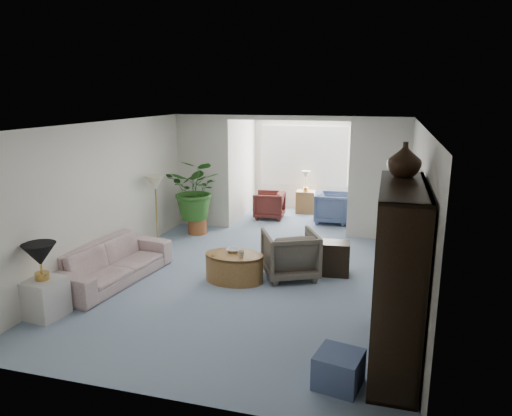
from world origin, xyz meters
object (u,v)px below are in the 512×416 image
(sunroom_table, at_px, (305,202))
(coffee_bowl, at_px, (233,250))
(entertainment_cabinet, at_px, (397,276))
(floor_lamp, at_px, (155,183))
(sofa, at_px, (113,262))
(plant_pot, at_px, (197,226))
(table_lamp, at_px, (40,255))
(coffee_cup, at_px, (241,254))
(wingback_chair, at_px, (290,254))
(side_table_dark, at_px, (335,258))
(end_table, at_px, (45,298))
(sunroom_chair_blue, at_px, (332,208))
(coffee_table, at_px, (234,267))
(ottoman, at_px, (339,369))
(sunroom_chair_maroon, at_px, (269,205))
(framed_picture, at_px, (418,188))
(cabinet_urn, at_px, (405,160))

(sunroom_table, bearing_deg, coffee_bowl, -94.72)
(entertainment_cabinet, bearing_deg, floor_lamp, 145.50)
(sofa, xyz_separation_m, entertainment_cabinet, (4.32, -1.19, 0.70))
(plant_pot, bearing_deg, sunroom_table, 51.51)
(table_lamp, relative_size, coffee_cup, 4.02)
(wingback_chair, xyz_separation_m, side_table_dark, (0.70, 0.30, -0.11))
(end_table, relative_size, sunroom_chair_blue, 0.68)
(coffee_table, distance_m, sunroom_table, 4.74)
(ottoman, bearing_deg, side_table_dark, 97.13)
(sofa, height_order, entertainment_cabinet, entertainment_cabinet)
(coffee_table, height_order, entertainment_cabinet, entertainment_cabinet)
(end_table, height_order, sunroom_chair_blue, sunroom_chair_blue)
(floor_lamp, xyz_separation_m, plant_pot, (0.47, 0.92, -1.09))
(floor_lamp, xyz_separation_m, entertainment_cabinet, (4.51, -3.10, -0.24))
(sofa, relative_size, coffee_bowl, 10.01)
(plant_pot, bearing_deg, table_lamp, -96.55)
(table_lamp, distance_m, coffee_cup, 2.87)
(ottoman, xyz_separation_m, sunroom_chair_maroon, (-2.33, 6.36, 0.14))
(end_table, bearing_deg, coffee_table, 42.14)
(table_lamp, xyz_separation_m, entertainment_cabinet, (4.52, 0.16, 0.13))
(table_lamp, xyz_separation_m, plant_pot, (0.48, 4.18, -0.72))
(coffee_table, bearing_deg, sunroom_chair_maroon, 96.00)
(sunroom_table, bearing_deg, plant_pot, -128.49)
(framed_picture, bearing_deg, sofa, -175.64)
(floor_lamp, bearing_deg, sofa, -84.30)
(coffee_table, relative_size, coffee_cup, 8.68)
(framed_picture, relative_size, ottoman, 1.11)
(coffee_bowl, relative_size, plant_pot, 0.54)
(sofa, relative_size, sunroom_table, 3.84)
(entertainment_cabinet, xyz_separation_m, cabinet_urn, (0.00, 0.50, 1.21))
(floor_lamp, height_order, coffee_table, floor_lamp)
(cabinet_urn, height_order, sunroom_chair_blue, cabinet_urn)
(end_table, bearing_deg, table_lamp, 0.00)
(wingback_chair, distance_m, side_table_dark, 0.77)
(sunroom_table, bearing_deg, sunroom_chair_maroon, -135.00)
(floor_lamp, distance_m, coffee_bowl, 2.51)
(end_table, distance_m, sunroom_chair_blue, 6.65)
(sofa, distance_m, ottoman, 4.22)
(sofa, xyz_separation_m, floor_lamp, (-0.19, 1.91, 0.94))
(sunroom_chair_blue, bearing_deg, coffee_table, 160.39)
(sofa, relative_size, plant_pot, 5.38)
(floor_lamp, height_order, coffee_cup, floor_lamp)
(end_table, distance_m, coffee_table, 2.80)
(coffee_table, distance_m, cabinet_urn, 3.38)
(sunroom_chair_blue, bearing_deg, plant_pot, 117.61)
(framed_picture, relative_size, cabinet_urn, 1.27)
(sofa, relative_size, sunroom_chair_maroon, 3.02)
(framed_picture, distance_m, cabinet_urn, 1.18)
(coffee_table, bearing_deg, end_table, -137.86)
(table_lamp, distance_m, plant_pot, 4.27)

